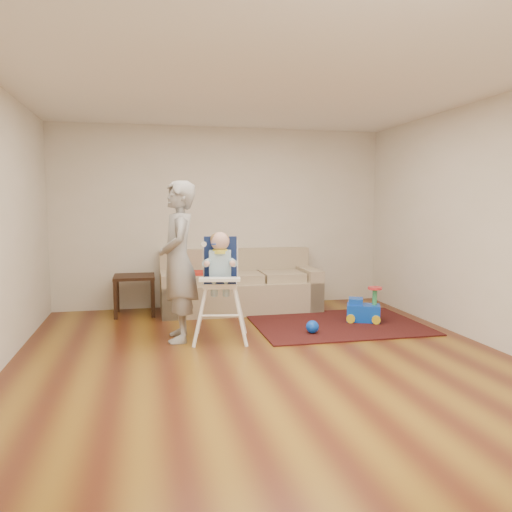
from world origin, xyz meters
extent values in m
plane|color=#4D2010|center=(0.00, 0.00, 0.00)|extent=(5.50, 5.50, 0.00)
cube|color=beige|center=(0.00, 2.75, 1.35)|extent=(5.00, 0.04, 2.70)
cube|color=beige|center=(2.50, 0.00, 1.35)|extent=(0.04, 5.50, 2.70)
cube|color=white|center=(0.00, 0.00, 2.70)|extent=(5.00, 5.50, 0.04)
cube|color=#AE251B|center=(-0.44, 2.25, 0.58)|extent=(0.52, 0.33, 0.04)
cube|color=black|center=(1.25, 1.14, 0.01)|extent=(2.12, 1.59, 0.02)
sphere|color=blue|center=(0.77, 0.76, 0.09)|extent=(0.15, 0.15, 0.15)
cylinder|color=blue|center=(-0.40, 0.66, 1.12)|extent=(0.03, 0.12, 0.01)
imported|color=gray|center=(-0.80, 0.88, 0.91)|extent=(0.45, 0.67, 1.82)
camera|label=1|loc=(-1.16, -4.78, 1.55)|focal=35.00mm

